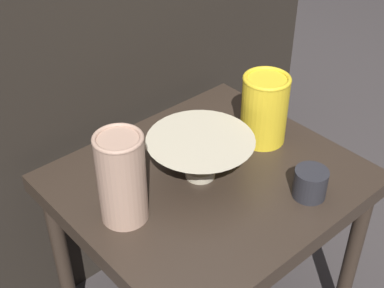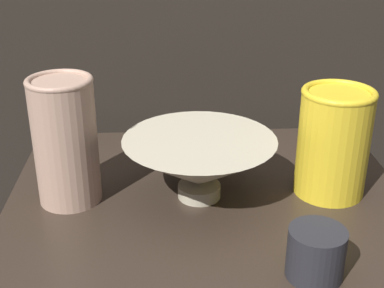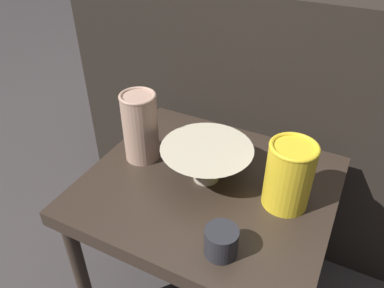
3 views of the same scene
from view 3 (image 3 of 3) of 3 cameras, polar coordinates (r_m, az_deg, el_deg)
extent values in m
cube|color=#2D231C|center=(0.93, 2.51, -6.87)|extent=(0.59, 0.52, 0.04)
cylinder|color=#2D231C|center=(1.09, -16.46, -18.77)|extent=(0.04, 0.04, 0.43)
cylinder|color=#2D231C|center=(1.33, -3.86, -5.07)|extent=(0.04, 0.04, 0.43)
cylinder|color=#2D231C|center=(1.22, 18.35, -12.08)|extent=(0.04, 0.04, 0.43)
cube|color=black|center=(1.39, 12.28, 6.32)|extent=(1.29, 0.50, 0.84)
cylinder|color=#B2A88E|center=(0.93, 2.16, -4.73)|extent=(0.06, 0.06, 0.02)
cone|color=#B2A88E|center=(0.90, 2.23, -2.47)|extent=(0.22, 0.22, 0.07)
cylinder|color=tan|center=(0.96, -7.86, 2.48)|extent=(0.09, 0.09, 0.18)
torus|color=tan|center=(0.91, -8.32, 7.24)|extent=(0.09, 0.09, 0.01)
cylinder|color=gold|center=(0.84, 14.53, -4.76)|extent=(0.10, 0.10, 0.16)
torus|color=gold|center=(0.80, 15.35, -0.47)|extent=(0.11, 0.11, 0.01)
cylinder|color=#232328|center=(0.75, 4.47, -14.60)|extent=(0.07, 0.07, 0.06)
camera|label=1|loc=(0.88, -71.17, 21.14)|focal=50.00mm
camera|label=2|loc=(0.40, -56.22, -14.76)|focal=50.00mm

